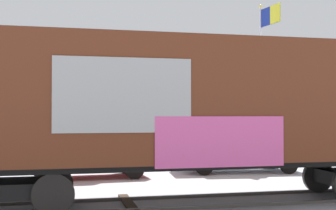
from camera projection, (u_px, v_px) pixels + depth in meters
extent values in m
plane|color=#B2B5BC|center=(197.00, 203.00, 11.40)|extent=(260.00, 260.00, 0.00)
cube|color=#4C4742|center=(212.00, 207.00, 10.74)|extent=(59.99, 1.05, 0.08)
cube|color=#4C4742|center=(195.00, 196.00, 12.14)|extent=(59.99, 1.05, 0.08)
cube|color=#423323|center=(129.00, 204.00, 11.03)|extent=(0.28, 2.50, 0.07)
cube|color=#5B2B19|center=(203.00, 101.00, 11.49)|extent=(13.13, 3.20, 2.84)
cube|color=#2D2823|center=(203.00, 39.00, 11.52)|extent=(12.44, 0.60, 0.24)
cube|color=#999999|center=(124.00, 95.00, 9.53)|extent=(2.88, 0.08, 1.56)
cube|color=#CC4C8C|center=(221.00, 142.00, 9.98)|extent=(2.92, 0.08, 1.10)
cube|color=black|center=(203.00, 162.00, 11.46)|extent=(12.85, 1.85, 0.20)
cube|color=black|center=(15.00, 188.00, 10.45)|extent=(2.12, 1.38, 0.36)
cylinder|color=black|center=(53.00, 195.00, 9.94)|extent=(0.92, 0.13, 0.92)
cylinder|color=black|center=(54.00, 185.00, 11.34)|extent=(0.92, 0.13, 0.92)
cylinder|color=black|center=(318.00, 176.00, 12.95)|extent=(0.92, 0.13, 0.92)
cylinder|color=silver|center=(261.00, 84.00, 22.09)|extent=(0.12, 0.12, 7.28)
sphere|color=#D8CC66|center=(261.00, 6.00, 22.16)|extent=(0.18, 0.18, 0.18)
cube|color=navy|center=(270.00, 15.00, 21.36)|extent=(0.21, 1.55, 0.85)
cube|color=yellow|center=(275.00, 14.00, 21.00)|extent=(0.13, 0.78, 0.85)
cube|color=silver|center=(78.00, 99.00, 70.76)|extent=(145.80, 41.04, 8.94)
cube|color=brown|center=(160.00, 52.00, 61.37)|extent=(5.44, 4.51, 2.96)
cone|color=#193D23|center=(140.00, 46.00, 59.29)|extent=(1.95, 1.95, 3.91)
cone|color=#193D23|center=(38.00, 43.00, 55.48)|extent=(1.82, 1.82, 3.64)
cube|color=#B21E1E|center=(88.00, 159.00, 15.92)|extent=(4.38, 1.90, 0.64)
cube|color=#2D333D|center=(83.00, 140.00, 15.89)|extent=(1.96, 1.63, 0.69)
cylinder|color=black|center=(125.00, 165.00, 17.11)|extent=(0.65, 0.25, 0.64)
cylinder|color=black|center=(134.00, 170.00, 15.55)|extent=(0.65, 0.25, 0.64)
cylinder|color=black|center=(43.00, 167.00, 16.28)|extent=(0.65, 0.25, 0.64)
cylinder|color=black|center=(44.00, 173.00, 14.72)|extent=(0.65, 0.25, 0.64)
cube|color=#B7BABF|center=(240.00, 154.00, 17.60)|extent=(4.83, 2.27, 0.72)
cube|color=#2D333D|center=(239.00, 136.00, 17.60)|extent=(2.23, 1.81, 0.60)
cylinder|color=black|center=(272.00, 160.00, 18.63)|extent=(0.66, 0.29, 0.64)
cylinder|color=black|center=(289.00, 165.00, 16.96)|extent=(0.66, 0.29, 0.64)
cylinder|color=black|center=(195.00, 161.00, 18.21)|extent=(0.66, 0.29, 0.64)
cylinder|color=black|center=(204.00, 166.00, 16.55)|extent=(0.66, 0.29, 0.64)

